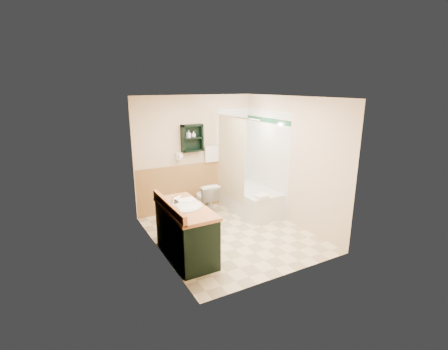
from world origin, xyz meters
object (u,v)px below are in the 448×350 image
wall_shelf (192,138)px  vanity (186,232)px  soap_bottle_b (194,135)px  bathtub (249,199)px  soap_bottle_a (189,136)px  vanity_book (169,198)px  toilet (206,199)px  hair_dryer (178,156)px

wall_shelf → vanity: size_ratio=0.42×
vanity → soap_bottle_b: size_ratio=10.87×
bathtub → soap_bottle_a: soap_bottle_a is taller
bathtub → soap_bottle_a: size_ratio=10.10×
wall_shelf → vanity: wall_shelf is taller
bathtub → vanity_book: vanity_book is taller
vanity → vanity_book: 0.59m
bathtub → toilet: toilet is taller
wall_shelf → vanity_book: 1.96m
toilet → soap_bottle_a: bearing=-56.9°
vanity_book → soap_bottle_a: 1.94m
vanity_book → hair_dryer: bearing=54.5°
wall_shelf → soap_bottle_b: 0.07m
vanity → soap_bottle_b: bearing=62.0°
hair_dryer → soap_bottle_a: bearing=-7.7°
wall_shelf → soap_bottle_b: (0.03, -0.01, 0.06)m
vanity_book → soap_bottle_a: bearing=47.8°
bathtub → vanity_book: (-2.08, -0.95, 0.68)m
wall_shelf → vanity_book: wall_shelf is taller
toilet → wall_shelf: bearing=-68.3°
wall_shelf → bathtub: wall_shelf is taller
wall_shelf → toilet: (0.12, -0.34, -1.21)m
wall_shelf → vanity: (-0.89, -1.75, -1.14)m
bathtub → soap_bottle_b: 1.78m
bathtub → toilet: bearing=164.8°
hair_dryer → soap_bottle_b: (0.33, -0.03, 0.41)m
bathtub → wall_shelf: bearing=150.4°
wall_shelf → bathtub: (1.03, -0.58, -1.30)m
bathtub → soap_bottle_b: (-0.99, 0.58, 1.36)m
toilet → vanity_book: vanity_book is taller
vanity → toilet: size_ratio=1.89×
vanity_book → bathtub: bearing=15.1°
hair_dryer → soap_bottle_a: (0.22, -0.03, 0.40)m
wall_shelf → vanity_book: (-1.06, -1.53, -0.62)m
hair_dryer → bathtub: (1.33, -0.61, -0.95)m
toilet → soap_bottle_b: (-0.09, 0.33, 1.28)m
hair_dryer → vanity: (-0.59, -1.77, -0.79)m
vanity_book → soap_bottle_b: soap_bottle_b is taller
hair_dryer → bathtub: hair_dryer is taller
toilet → vanity: bearing=56.8°
wall_shelf → hair_dryer: size_ratio=2.29×
vanity → vanity_book: (-0.17, 0.21, 0.52)m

